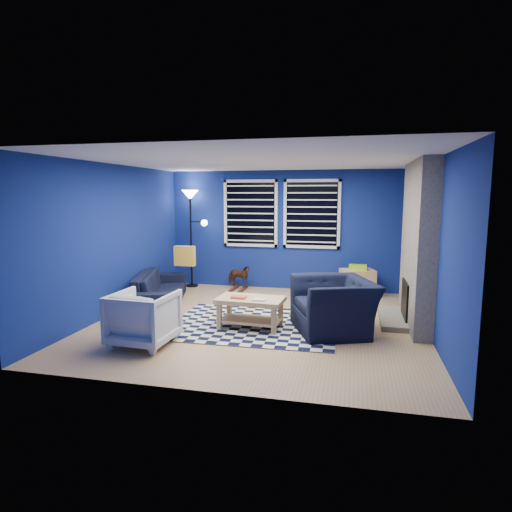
{
  "coord_description": "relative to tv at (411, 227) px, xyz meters",
  "views": [
    {
      "loc": [
        1.41,
        -6.41,
        1.99
      ],
      "look_at": [
        -0.13,
        0.3,
        1.01
      ],
      "focal_mm": 30.0,
      "sensor_mm": 36.0,
      "label": 1
    }
  ],
  "objects": [
    {
      "name": "floor",
      "position": [
        -2.45,
        -2.0,
        -1.4
      ],
      "size": [
        5.0,
        5.0,
        0.0
      ],
      "primitive_type": "plane",
      "color": "tan",
      "rests_on": "ground"
    },
    {
      "name": "armchair_big",
      "position": [
        -1.29,
        -2.23,
        -1.01
      ],
      "size": [
        1.49,
        1.41,
        0.78
      ],
      "primitive_type": "imported",
      "rotation": [
        0.0,
        0.0,
        -1.2
      ],
      "color": "black",
      "rests_on": "floor"
    },
    {
      "name": "window_right",
      "position": [
        -1.9,
        0.46,
        0.2
      ],
      "size": [
        1.17,
        0.06,
        1.42
      ],
      "color": "black",
      "rests_on": "wall_back"
    },
    {
      "name": "throw_pillow",
      "position": [
        -4.31,
        -0.51,
        -0.61
      ],
      "size": [
        0.42,
        0.13,
        0.4
      ],
      "primitive_type": "cube",
      "rotation": [
        0.0,
        0.0,
        0.0
      ],
      "color": "gold",
      "rests_on": "sofa"
    },
    {
      "name": "rocking_horse",
      "position": [
        -3.37,
        0.12,
        -1.1
      ],
      "size": [
        0.38,
        0.6,
        0.47
      ],
      "primitive_type": "imported",
      "rotation": [
        0.0,
        0.0,
        1.32
      ],
      "color": "#4D2919",
      "rests_on": "floor"
    },
    {
      "name": "rug",
      "position": [
        -2.49,
        -2.19,
        -1.39
      ],
      "size": [
        2.55,
        2.06,
        0.02
      ],
      "primitive_type": "cube",
      "rotation": [
        0.0,
        0.0,
        0.02
      ],
      "color": "black",
      "rests_on": "floor"
    },
    {
      "name": "floor_lamp",
      "position": [
        -4.45,
        0.25,
        0.31
      ],
      "size": [
        0.57,
        0.35,
        2.09
      ],
      "color": "black",
      "rests_on": "floor"
    },
    {
      "name": "coffee_table",
      "position": [
        -2.51,
        -2.37,
        -1.06
      ],
      "size": [
        1.02,
        0.62,
        0.49
      ],
      "rotation": [
        0.0,
        0.0,
        -0.06
      ],
      "color": "tan",
      "rests_on": "rug"
    },
    {
      "name": "cabinet",
      "position": [
        -0.94,
        0.13,
        -1.12
      ],
      "size": [
        0.73,
        0.59,
        0.62
      ],
      "rotation": [
        0.0,
        0.0,
        0.29
      ],
      "color": "tan",
      "rests_on": "floor"
    },
    {
      "name": "wall_back",
      "position": [
        -2.45,
        0.5,
        -0.15
      ],
      "size": [
        5.0,
        0.0,
        5.0
      ],
      "primitive_type": "plane",
      "rotation": [
        1.57,
        0.0,
        0.0
      ],
      "color": "navy",
      "rests_on": "floor"
    },
    {
      "name": "sofa",
      "position": [
        -4.46,
        -1.34,
        -1.11
      ],
      "size": [
        2.16,
        1.36,
        0.59
      ],
      "primitive_type": "imported",
      "rotation": [
        0.0,
        0.0,
        1.88
      ],
      "color": "black",
      "rests_on": "floor"
    },
    {
      "name": "fireplace",
      "position": [
        -0.09,
        -1.5,
        -0.2
      ],
      "size": [
        0.65,
        2.0,
        2.5
      ],
      "color": "gray",
      "rests_on": "floor"
    },
    {
      "name": "ceiling",
      "position": [
        -2.45,
        -2.0,
        1.1
      ],
      "size": [
        5.0,
        5.0,
        0.0
      ],
      "primitive_type": "plane",
      "rotation": [
        3.14,
        0.0,
        0.0
      ],
      "color": "white",
      "rests_on": "wall_back"
    },
    {
      "name": "wall_left",
      "position": [
        -4.95,
        -2.0,
        -0.15
      ],
      "size": [
        0.0,
        5.0,
        5.0
      ],
      "primitive_type": "plane",
      "rotation": [
        1.57,
        0.0,
        1.57
      ],
      "color": "navy",
      "rests_on": "floor"
    },
    {
      "name": "window_left",
      "position": [
        -3.2,
        0.46,
        0.2
      ],
      "size": [
        1.17,
        0.06,
        1.42
      ],
      "color": "black",
      "rests_on": "wall_back"
    },
    {
      "name": "armchair_bent",
      "position": [
        -3.73,
        -3.36,
        -1.04
      ],
      "size": [
        0.82,
        0.84,
        0.73
      ],
      "primitive_type": "imported",
      "rotation": [
        0.0,
        0.0,
        3.09
      ],
      "color": "gray",
      "rests_on": "floor"
    },
    {
      "name": "tv",
      "position": [
        0.0,
        0.0,
        0.0
      ],
      "size": [
        0.07,
        1.0,
        0.58
      ],
      "color": "black",
      "rests_on": "wall_right"
    },
    {
      "name": "wall_right",
      "position": [
        0.05,
        -2.0,
        -0.15
      ],
      "size": [
        0.0,
        5.0,
        5.0
      ],
      "primitive_type": "plane",
      "rotation": [
        1.57,
        0.0,
        -1.57
      ],
      "color": "navy",
      "rests_on": "floor"
    }
  ]
}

